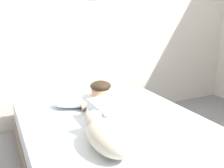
% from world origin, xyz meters
% --- Properties ---
extents(back_wall, '(4.42, 0.12, 2.50)m').
position_xyz_m(back_wall, '(-0.00, 1.41, 1.25)').
color(back_wall, silver).
rests_on(back_wall, ground).
extents(bed, '(1.54, 2.01, 0.40)m').
position_xyz_m(bed, '(-0.12, 0.25, 0.20)').
color(bed, '#726051').
rests_on(bed, ground).
extents(pillow, '(0.52, 0.32, 0.11)m').
position_xyz_m(pillow, '(-0.28, 0.79, 0.46)').
color(pillow, silver).
rests_on(pillow, bed).
extents(person_lying, '(0.43, 0.92, 0.27)m').
position_xyz_m(person_lying, '(-0.10, 0.27, 0.51)').
color(person_lying, silver).
rests_on(person_lying, bed).
extents(dog, '(0.26, 0.57, 0.21)m').
position_xyz_m(dog, '(-0.37, -0.11, 0.50)').
color(dog, beige).
rests_on(dog, bed).
extents(coffee_cup, '(0.12, 0.09, 0.07)m').
position_xyz_m(coffee_cup, '(0.04, 0.60, 0.44)').
color(coffee_cup, '#D84C47').
rests_on(coffee_cup, bed).
extents(cell_phone, '(0.07, 0.14, 0.01)m').
position_xyz_m(cell_phone, '(-0.33, 0.15, 0.41)').
color(cell_phone, black).
rests_on(cell_phone, bed).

